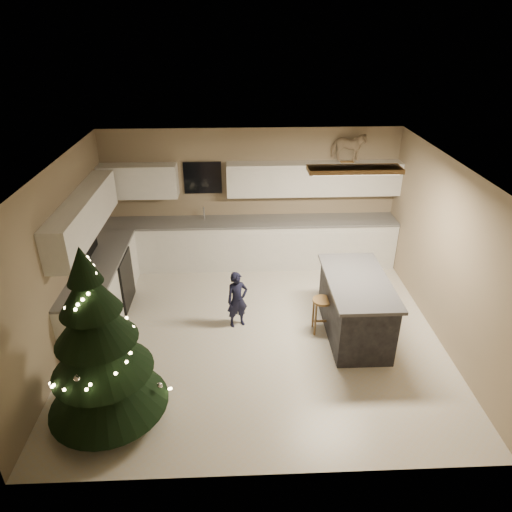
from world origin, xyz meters
The scene contains 8 objects.
ground_plane centered at (0.00, 0.00, 0.00)m, with size 5.50×5.50×0.00m, color beige.
room_shell centered at (0.02, 0.00, 1.75)m, with size 5.52×5.02×2.61m.
cabinetry centered at (-0.91, 1.65, 0.76)m, with size 5.50×3.20×2.00m.
island centered at (1.47, -0.08, 0.48)m, with size 0.90×1.70×0.95m.
bar_stool centered at (0.99, 0.00, 0.43)m, with size 0.30×0.30×0.57m.
christmas_tree centered at (-1.85, -1.60, 0.95)m, with size 1.45×1.40×2.32m.
toddler centered at (-0.30, 0.21, 0.47)m, with size 0.34×0.22×0.93m, color black.
rocking_horse centered at (1.74, 2.33, 2.28)m, with size 0.66×0.41×0.54m.
Camera 1 is at (-0.26, -5.72, 4.34)m, focal length 32.00 mm.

